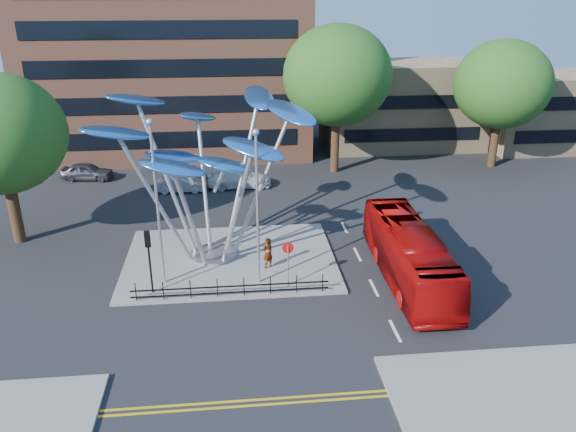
{
  "coord_description": "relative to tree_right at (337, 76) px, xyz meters",
  "views": [
    {
      "loc": [
        -0.68,
        -23.27,
        14.76
      ],
      "look_at": [
        2.15,
        4.0,
        3.47
      ],
      "focal_mm": 35.0,
      "sensor_mm": 36.0,
      "label": 1
    }
  ],
  "objects": [
    {
      "name": "tree_right",
      "position": [
        0.0,
        0.0,
        0.0
      ],
      "size": [
        8.8,
        8.8,
        12.11
      ],
      "color": "black",
      "rests_on": "ground"
    },
    {
      "name": "ground",
      "position": [
        -8.0,
        -22.0,
        -8.04
      ],
      "size": [
        120.0,
        120.0,
        0.0
      ],
      "primitive_type": "plane",
      "color": "black",
      "rests_on": "ground"
    },
    {
      "name": "red_bus",
      "position": [
        0.5,
        -19.23,
        -6.53
      ],
      "size": [
        2.69,
        10.88,
        3.02
      ],
      "primitive_type": "imported",
      "rotation": [
        0.0,
        0.0,
        -0.01
      ],
      "color": "#980707",
      "rests_on": "ground"
    },
    {
      "name": "low_building_near",
      "position": [
        8.0,
        8.0,
        -4.04
      ],
      "size": [
        15.0,
        8.0,
        8.0
      ],
      "primitive_type": "cube",
      "color": "tan",
      "rests_on": "ground"
    },
    {
      "name": "street_lamp_right",
      "position": [
        -7.5,
        -19.0,
        -2.94
      ],
      "size": [
        0.36,
        0.36,
        8.3
      ],
      "color": "#9EA0A5",
      "rests_on": "traffic_island"
    },
    {
      "name": "parked_car_right",
      "position": [
        -8.17,
        -3.25,
        -7.32
      ],
      "size": [
        5.01,
        2.14,
        1.44
      ],
      "primitive_type": "imported",
      "rotation": [
        0.0,
        0.0,
        1.6
      ],
      "color": "silver",
      "rests_on": "ground"
    },
    {
      "name": "low_building_far",
      "position": [
        22.0,
        6.0,
        -4.54
      ],
      "size": [
        12.0,
        8.0,
        7.0
      ],
      "primitive_type": "cube",
      "color": "tan",
      "rests_on": "ground"
    },
    {
      "name": "pavement_right",
      "position": [
        3.0,
        -29.0,
        -7.96
      ],
      "size": [
        12.0,
        6.0,
        0.15
      ],
      "primitive_type": "cube",
      "color": "slate",
      "rests_on": "ground"
    },
    {
      "name": "traffic_light_island",
      "position": [
        -13.0,
        -19.5,
        -5.42
      ],
      "size": [
        0.28,
        0.18,
        3.42
      ],
      "color": "black",
      "rests_on": "traffic_island"
    },
    {
      "name": "parked_car_mid",
      "position": [
        -12.67,
        -3.82,
        -7.4
      ],
      "size": [
        3.95,
        1.52,
        1.28
      ],
      "primitive_type": "imported",
      "rotation": [
        0.0,
        0.0,
        1.53
      ],
      "color": "#B9BCC1",
      "rests_on": "ground"
    },
    {
      "name": "pedestrian_railing_front",
      "position": [
        -9.0,
        -20.3,
        -7.48
      ],
      "size": [
        10.0,
        0.06,
        1.0
      ],
      "color": "black",
      "rests_on": "traffic_island"
    },
    {
      "name": "double_yellow_far",
      "position": [
        -8.0,
        -28.3,
        -8.03
      ],
      "size": [
        40.0,
        0.12,
        0.01
      ],
      "primitive_type": "cube",
      "color": "gold",
      "rests_on": "ground"
    },
    {
      "name": "street_lamp_left",
      "position": [
        -12.5,
        -18.5,
        -2.68
      ],
      "size": [
        0.36,
        0.36,
        8.8
      ],
      "color": "#9EA0A5",
      "rests_on": "traffic_island"
    },
    {
      "name": "pedestrian",
      "position": [
        -6.92,
        -17.39,
        -6.99
      ],
      "size": [
        0.78,
        0.71,
        1.79
      ],
      "primitive_type": "imported",
      "rotation": [
        0.0,
        0.0,
        3.71
      ],
      "color": "gray",
      "rests_on": "traffic_island"
    },
    {
      "name": "leaf_sculpture",
      "position": [
        -10.07,
        -15.32,
        -1.16
      ],
      "size": [
        12.72,
        9.54,
        9.51
      ],
      "color": "#9EA0A5",
      "rests_on": "traffic_island"
    },
    {
      "name": "tree_far",
      "position": [
        14.0,
        0.0,
        -0.93
      ],
      "size": [
        8.0,
        8.0,
        10.81
      ],
      "color": "black",
      "rests_on": "ground"
    },
    {
      "name": "no_entry_sign_island",
      "position": [
        -6.0,
        -19.48,
        -6.22
      ],
      "size": [
        0.6,
        0.1,
        2.45
      ],
      "color": "#9EA0A5",
      "rests_on": "traffic_island"
    },
    {
      "name": "parked_car_left",
      "position": [
        -20.51,
        -0.11,
        -7.33
      ],
      "size": [
        4.3,
        2.18,
        1.41
      ],
      "primitive_type": "imported",
      "rotation": [
        0.0,
        0.0,
        1.44
      ],
      "color": "#3C3E43",
      "rests_on": "ground"
    },
    {
      "name": "traffic_island",
      "position": [
        -9.0,
        -16.0,
        -7.96
      ],
      "size": [
        12.0,
        9.0,
        0.15
      ],
      "primitive_type": "cube",
      "color": "slate",
      "rests_on": "ground"
    },
    {
      "name": "double_yellow_near",
      "position": [
        -8.0,
        -28.0,
        -8.03
      ],
      "size": [
        40.0,
        0.12,
        0.01
      ],
      "primitive_type": "cube",
      "color": "gold",
      "rests_on": "ground"
    }
  ]
}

